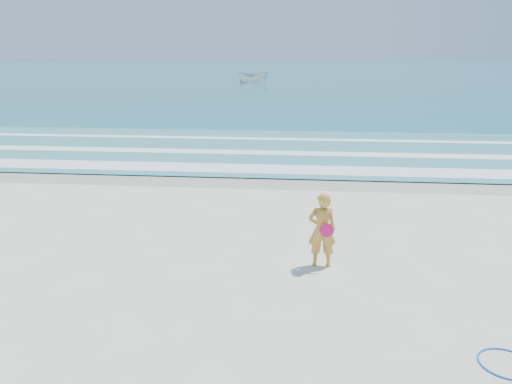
{
  "coord_description": "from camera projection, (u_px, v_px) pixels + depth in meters",
  "views": [
    {
      "loc": [
        0.88,
        -7.0,
        4.18
      ],
      "look_at": [
        -0.19,
        4.0,
        1.0
      ],
      "focal_mm": 35.0,
      "sensor_mm": 36.0,
      "label": 1
    }
  ],
  "objects": [
    {
      "name": "ground",
      "position": [
        244.0,
        322.0,
        7.93
      ],
      "size": [
        400.0,
        400.0,
        0.0
      ],
      "primitive_type": "plane",
      "color": "silver",
      "rests_on": "ground"
    },
    {
      "name": "wet_sand",
      "position": [
        276.0,
        180.0,
        16.54
      ],
      "size": [
        400.0,
        2.4,
        0.0
      ],
      "primitive_type": "cube",
      "color": "#B2A893",
      "rests_on": "ground"
    },
    {
      "name": "ocean",
      "position": [
        302.0,
        69.0,
        108.37
      ],
      "size": [
        400.0,
        190.0,
        0.04
      ],
      "primitive_type": "cube",
      "color": "#19727F",
      "rests_on": "ground"
    },
    {
      "name": "shallow",
      "position": [
        283.0,
        149.0,
        21.31
      ],
      "size": [
        400.0,
        10.0,
        0.01
      ],
      "primitive_type": "cube",
      "color": "#59B7AD",
      "rests_on": "ocean"
    },
    {
      "name": "foam_near",
      "position": [
        278.0,
        169.0,
        17.77
      ],
      "size": [
        400.0,
        1.4,
        0.01
      ],
      "primitive_type": "cube",
      "color": "white",
      "rests_on": "shallow"
    },
    {
      "name": "foam_mid",
      "position": [
        282.0,
        153.0,
        20.55
      ],
      "size": [
        400.0,
        0.9,
        0.01
      ],
      "primitive_type": "cube",
      "color": "white",
      "rests_on": "shallow"
    },
    {
      "name": "foam_far",
      "position": [
        285.0,
        139.0,
        23.7
      ],
      "size": [
        400.0,
        0.6,
        0.01
      ],
      "primitive_type": "cube",
      "color": "white",
      "rests_on": "shallow"
    },
    {
      "name": "hoop",
      "position": [
        506.0,
        363.0,
        6.86
      ],
      "size": [
        0.88,
        0.88,
        0.03
      ],
      "primitive_type": "torus",
      "rotation": [
        0.0,
        0.0,
        0.21
      ],
      "color": "blue",
      "rests_on": "ground"
    },
    {
      "name": "boat",
      "position": [
        253.0,
        77.0,
        62.97
      ],
      "size": [
        3.91,
        1.58,
        1.49
      ],
      "primitive_type": "imported",
      "rotation": [
        0.0,
        0.0,
        1.54
      ],
      "color": "silver",
      "rests_on": "ocean"
    },
    {
      "name": "woman",
      "position": [
        322.0,
        230.0,
        9.79
      ],
      "size": [
        0.57,
        0.42,
        1.51
      ],
      "color": "#C38B2D",
      "rests_on": "ground"
    }
  ]
}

